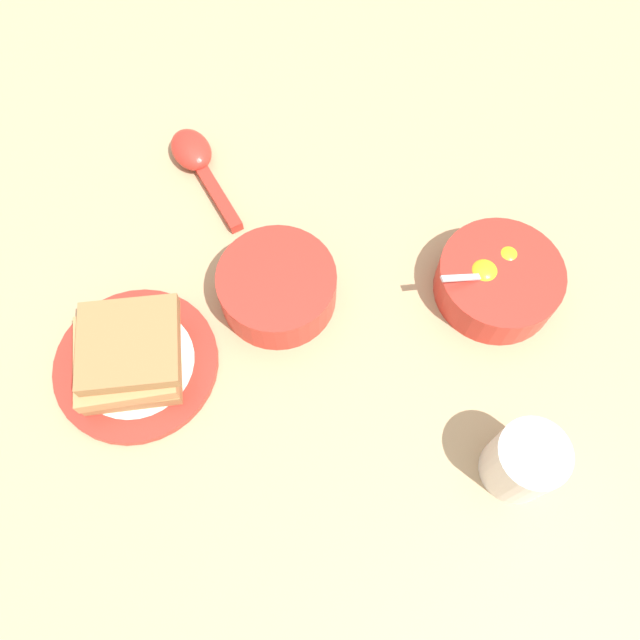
# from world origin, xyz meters

# --- Properties ---
(ground_plane) EXTENTS (3.00, 3.00, 0.00)m
(ground_plane) POSITION_xyz_m (0.00, 0.00, 0.00)
(ground_plane) COLOR tan
(egg_bowl) EXTENTS (0.14, 0.15, 0.08)m
(egg_bowl) POSITION_xyz_m (-0.04, 0.16, 0.03)
(egg_bowl) COLOR red
(egg_bowl) RESTS_ON ground_plane
(toast_plate) EXTENTS (0.19, 0.19, 0.01)m
(toast_plate) POSITION_xyz_m (0.06, -0.26, 0.01)
(toast_plate) COLOR red
(toast_plate) RESTS_ON ground_plane
(toast_sandwich) EXTENTS (0.12, 0.13, 0.06)m
(toast_sandwich) POSITION_xyz_m (0.06, -0.26, 0.04)
(toast_sandwich) COLOR #9E7042
(toast_sandwich) RESTS_ON toast_plate
(soup_spoon) EXTENTS (0.16, 0.11, 0.03)m
(soup_spoon) POSITION_xyz_m (-0.22, -0.22, 0.01)
(soup_spoon) COLOR red
(soup_spoon) RESTS_ON ground_plane
(congee_bowl) EXTENTS (0.14, 0.14, 0.05)m
(congee_bowl) POSITION_xyz_m (-0.03, -0.10, 0.03)
(congee_bowl) COLOR red
(congee_bowl) RESTS_ON ground_plane
(drinking_cup) EXTENTS (0.07, 0.07, 0.08)m
(drinking_cup) POSITION_xyz_m (0.18, 0.15, 0.04)
(drinking_cup) COLOR silver
(drinking_cup) RESTS_ON ground_plane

